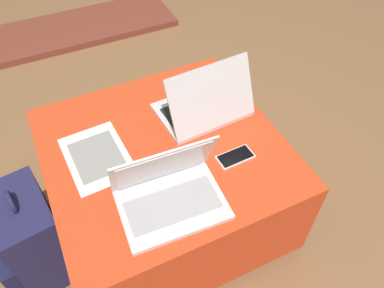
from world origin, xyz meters
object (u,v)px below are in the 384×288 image
at_px(laptop_far, 205,105).
at_px(cell_phone, 235,157).
at_px(laptop_near, 169,192).
at_px(backpack, 31,240).
at_px(paper_sheet, 97,156).

distance_m(laptop_far, cell_phone, 0.25).
bearing_deg(laptop_near, backpack, 158.47).
distance_m(laptop_near, cell_phone, 0.30).
xyz_separation_m(laptop_near, cell_phone, (0.28, 0.07, -0.04)).
height_order(laptop_near, backpack, laptop_near).
height_order(laptop_far, paper_sheet, laptop_far).
height_order(backpack, paper_sheet, backpack).
distance_m(laptop_near, laptop_far, 0.42).
height_order(laptop_near, cell_phone, laptop_near).
height_order(laptop_far, cell_phone, laptop_far).
bearing_deg(backpack, cell_phone, 70.33).
distance_m(backpack, paper_sheet, 0.42).
distance_m(cell_phone, backpack, 0.83).
bearing_deg(cell_phone, paper_sheet, 61.56).
relative_size(laptop_near, backpack, 0.71).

